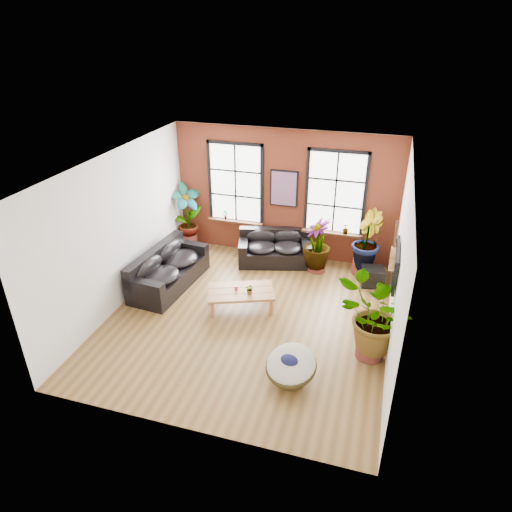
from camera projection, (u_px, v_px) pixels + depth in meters
The scene contains 19 objects.
room at pixel (250, 245), 9.49m from camera, with size 6.04×6.54×3.54m.
sofa_back at pixel (275, 248), 12.32m from camera, with size 2.08×1.40×0.88m.
sofa_left at pixel (167, 270), 11.23m from camera, with size 1.20×2.45×0.94m.
coffee_table at pixel (241, 293), 10.32m from camera, with size 1.67×1.32×0.57m.
papasan_chair at pixel (291, 366), 8.24m from camera, with size 1.19×1.20×0.71m.
poster at pixel (284, 189), 11.97m from camera, with size 0.74×0.06×0.98m.
tv_wall_unit at pixel (395, 263), 9.23m from camera, with size 0.13×1.86×1.20m.
media_box at pixel (372, 277), 11.31m from camera, with size 0.64×0.56×0.47m.
pot_back_left at pixel (188, 240), 13.24m from camera, with size 0.67×0.67×0.41m.
pot_back_right at pixel (363, 266), 11.85m from camera, with size 0.58×0.58×0.40m.
pot_right_wall at pixel (370, 348), 8.94m from camera, with size 0.68×0.68×0.41m.
pot_mid at pixel (316, 264), 12.00m from camera, with size 0.49×0.49×0.35m.
floor_plant_back_left at pixel (187, 214), 12.81m from camera, with size 0.93×0.63×1.76m, color #1F3C10.
floor_plant_back_right at pixel (366, 240), 11.55m from camera, with size 0.86×0.69×1.56m, color #1F3C10.
floor_plant_right_wall at pixel (375, 318), 8.57m from camera, with size 1.38×1.19×1.53m, color #1F3C10.
floor_plant_mid at pixel (317, 244), 11.69m from camera, with size 0.73×0.73×1.31m, color #1F3C10.
table_plant at pixel (250, 289), 10.13m from camera, with size 0.21×0.18×0.23m, color #1F3C10.
sill_plant_left at pixel (225, 215), 12.77m from camera, with size 0.14×0.10×0.27m, color #1F3C10.
sill_plant_right at pixel (346, 229), 11.93m from camera, with size 0.15×0.15×0.27m, color #1F3C10.
Camera 1 is at (2.54, -7.97, 5.97)m, focal length 32.00 mm.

